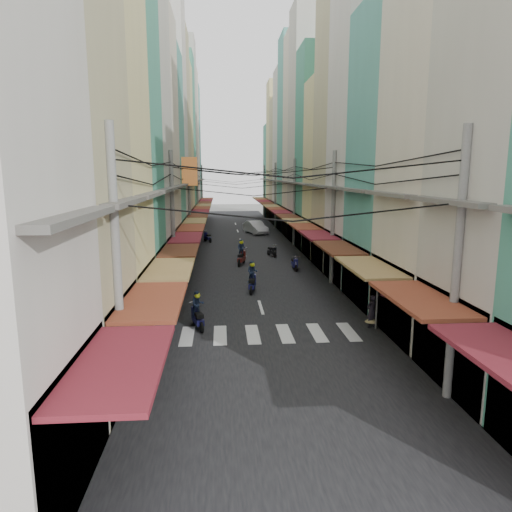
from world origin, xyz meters
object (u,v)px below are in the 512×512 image
bicycle (357,287)px  market_umbrella (408,289)px  traffic_sign (377,287)px  white_car (256,234)px

bicycle → market_umbrella: bearing=-162.9°
traffic_sign → market_umbrella: bearing=-62.1°
white_car → market_umbrella: size_ratio=2.05×
white_car → market_umbrella: (3.59, -34.64, 2.22)m
market_umbrella → traffic_sign: bearing=117.9°
bicycle → market_umbrella: 9.30m
traffic_sign → bicycle: bearing=79.3°
white_car → traffic_sign: bearing=-103.1°
white_car → bicycle: size_ratio=2.86×
bicycle → traffic_sign: traffic_sign is taller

